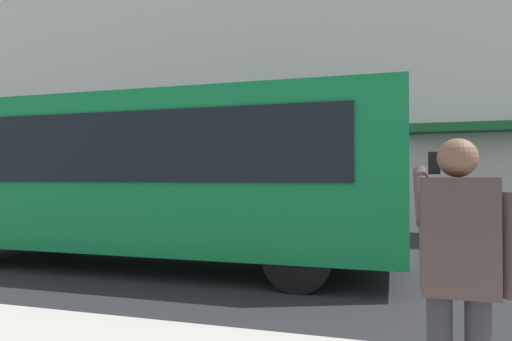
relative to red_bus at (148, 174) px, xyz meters
The scene contains 4 objects.
ground_plane 3.64m from the red_bus, behind, with size 60.00×60.00×0.00m, color #232326.
building_facade_far 8.91m from the red_bus, 114.44° to the right, with size 28.00×1.55×12.00m.
red_bus is the anchor object (origin of this frame).
pedestrian_photographer 6.63m from the red_bus, 135.09° to the left, with size 0.53×0.52×1.70m.
Camera 1 is at (-1.12, 7.77, 1.63)m, focal length 32.18 mm.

